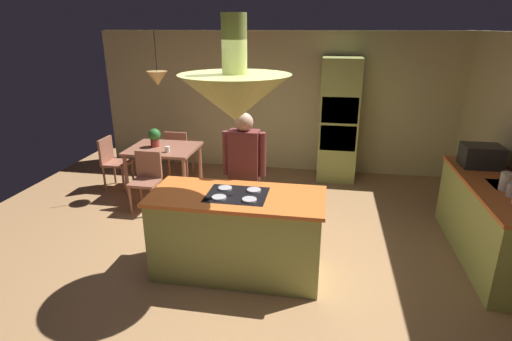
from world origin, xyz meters
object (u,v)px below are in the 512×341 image
object	(u,v)px
dining_table	(164,153)
potted_plant_on_table	(154,136)
person_at_island	(244,171)
chair_by_back_wall	(179,151)
canister_sugar	(512,190)
cup_on_table	(168,149)
canister_tea	(506,181)
microwave_on_counter	(481,156)
chair_facing_island	(147,177)
kitchen_island	(238,233)
chair_at_corner	(113,159)
oven_tower	(339,120)

from	to	relation	value
dining_table	potted_plant_on_table	distance (m)	0.31
dining_table	person_at_island	distance (m)	2.19
chair_by_back_wall	canister_sugar	bearing A→B (deg)	152.86
cup_on_table	canister_sugar	bearing A→B (deg)	-17.95
chair_by_back_wall	canister_tea	distance (m)	5.05
microwave_on_counter	chair_facing_island	bearing A→B (deg)	-179.85
kitchen_island	chair_at_corner	distance (m)	3.36
potted_plant_on_table	chair_by_back_wall	bearing A→B (deg)	77.31
dining_table	chair_by_back_wall	distance (m)	0.70
person_at_island	cup_on_table	xyz separation A→B (m)	(-1.47, 1.18, -0.15)
chair_facing_island	cup_on_table	world-z (taller)	chair_facing_island
chair_facing_island	chair_at_corner	bearing A→B (deg)	143.51
chair_facing_island	potted_plant_on_table	bearing A→B (deg)	101.62
dining_table	cup_on_table	distance (m)	0.32
oven_tower	chair_facing_island	size ratio (longest dim) A/B	2.45
chair_at_corner	microwave_on_counter	world-z (taller)	microwave_on_counter
chair_at_corner	microwave_on_counter	bearing A→B (deg)	-96.99
canister_tea	person_at_island	bearing A→B (deg)	178.95
oven_tower	person_at_island	world-z (taller)	oven_tower
oven_tower	dining_table	size ratio (longest dim) A/B	1.97
potted_plant_on_table	canister_sugar	size ratio (longest dim) A/B	2.10
potted_plant_on_table	microwave_on_counter	distance (m)	4.74
chair_by_back_wall	kitchen_island	bearing A→B (deg)	121.44
oven_tower	chair_facing_island	distance (m)	3.39
potted_plant_on_table	canister_tea	bearing A→B (deg)	-17.71
chair_at_corner	person_at_island	bearing A→B (deg)	-118.88
chair_by_back_wall	cup_on_table	size ratio (longest dim) A/B	9.67
cup_on_table	canister_sugar	world-z (taller)	canister_sugar
cup_on_table	canister_tea	xyz separation A→B (m)	(4.37, -1.24, 0.23)
microwave_on_counter	chair_at_corner	bearing A→B (deg)	173.01
chair_facing_island	chair_at_corner	world-z (taller)	same
chair_at_corner	microwave_on_counter	distance (m)	5.53
kitchen_island	potted_plant_on_table	xyz separation A→B (m)	(-1.85, 2.13, 0.46)
oven_tower	canister_sugar	world-z (taller)	oven_tower
person_at_island	chair_facing_island	xyz separation A→B (m)	(-1.64, 0.73, -0.46)
potted_plant_on_table	kitchen_island	bearing A→B (deg)	-49.09
cup_on_table	chair_by_back_wall	bearing A→B (deg)	100.64
person_at_island	potted_plant_on_table	xyz separation A→B (m)	(-1.79, 1.44, -0.03)
chair_facing_island	microwave_on_counter	xyz separation A→B (m)	(4.54, 0.01, 0.57)
dining_table	canister_tea	bearing A→B (deg)	-17.89
person_at_island	chair_facing_island	size ratio (longest dim) A/B	1.92
potted_plant_on_table	canister_sugar	xyz separation A→B (m)	(4.69, -1.68, 0.08)
chair_at_corner	canister_tea	distance (m)	5.68
chair_by_back_wall	chair_facing_island	bearing A→B (deg)	90.00
oven_tower	person_at_island	size ratio (longest dim) A/B	1.28
chair_at_corner	potted_plant_on_table	distance (m)	0.88
chair_by_back_wall	microwave_on_counter	world-z (taller)	microwave_on_counter
cup_on_table	dining_table	bearing A→B (deg)	126.66
chair_at_corner	canister_sugar	size ratio (longest dim) A/B	6.08
dining_table	chair_facing_island	distance (m)	0.70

